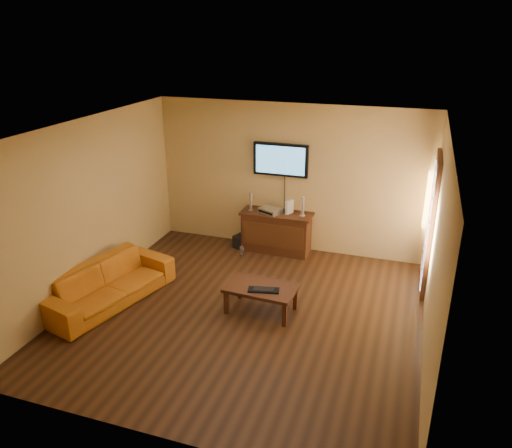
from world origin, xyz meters
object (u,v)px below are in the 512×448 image
at_px(game_console, 289,207).
at_px(media_console, 276,232).
at_px(bottle, 242,251).
at_px(keyboard, 264,290).
at_px(television, 281,160).
at_px(coffee_table, 261,290).
at_px(speaker_right, 303,207).
at_px(av_receiver, 270,211).
at_px(sofa, 107,277).
at_px(subwoofer, 241,242).
at_px(speaker_left, 251,202).

bearing_deg(game_console, media_console, -146.10).
distance_m(bottle, keyboard, 2.04).
distance_m(television, coffee_table, 2.70).
distance_m(television, bottle, 1.80).
relative_size(speaker_right, av_receiver, 0.96).
bearing_deg(television, sofa, -124.51).
relative_size(media_console, keyboard, 2.76).
bearing_deg(coffee_table, bottle, 118.59).
height_order(media_console, speaker_right, speaker_right).
height_order(coffee_table, subwoofer, coffee_table).
bearing_deg(speaker_right, subwoofer, -176.72).
height_order(sofa, av_receiver, av_receiver).
xyz_separation_m(av_receiver, keyboard, (0.56, -2.17, -0.38)).
bearing_deg(sofa, keyboard, -67.04).
relative_size(television, subwoofer, 4.13).
xyz_separation_m(game_console, keyboard, (0.22, -2.25, -0.46)).
distance_m(speaker_left, speaker_right, 0.97).
relative_size(speaker_right, bottle, 1.67).
distance_m(coffee_table, sofa, 2.33).
distance_m(media_console, av_receiver, 0.43).
bearing_deg(keyboard, coffee_table, 124.13).
xyz_separation_m(media_console, keyboard, (0.45, -2.21, 0.04)).
xyz_separation_m(television, game_console, (0.23, -0.17, -0.82)).
xyz_separation_m(sofa, speaker_left, (1.42, 2.53, 0.50)).
bearing_deg(media_console, bottle, -139.96).
bearing_deg(television, game_console, -36.03).
bearing_deg(bottle, subwoofer, 110.89).
xyz_separation_m(speaker_left, bottle, (-0.04, -0.41, -0.81)).
relative_size(coffee_table, game_console, 4.30).
distance_m(media_console, bottle, 0.74).
xyz_separation_m(subwoofer, keyboard, (1.12, -2.14, 0.30)).
relative_size(television, game_console, 4.09).
bearing_deg(television, speaker_left, -154.29).
bearing_deg(keyboard, television, 100.61).
distance_m(coffee_table, keyboard, 0.14).
xyz_separation_m(sofa, keyboard, (2.36, 0.35, 0.01)).
bearing_deg(bottle, coffee_table, -61.41).
bearing_deg(speaker_left, game_console, 5.45).
relative_size(speaker_left, av_receiver, 0.90).
bearing_deg(coffee_table, speaker_right, 87.29).
distance_m(coffee_table, speaker_left, 2.32).
bearing_deg(keyboard, media_console, 101.58).
xyz_separation_m(av_receiver, game_console, (0.34, 0.08, 0.08)).
bearing_deg(game_console, speaker_right, 13.11).
xyz_separation_m(coffee_table, subwoofer, (-1.05, 2.03, -0.23)).
bearing_deg(keyboard, speaker_left, 113.29).
bearing_deg(subwoofer, bottle, -48.58).
xyz_separation_m(game_console, bottle, (-0.75, -0.48, -0.78)).
xyz_separation_m(media_console, speaker_right, (0.48, -0.00, 0.54)).
xyz_separation_m(coffee_table, bottle, (-0.91, 1.66, -0.26)).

